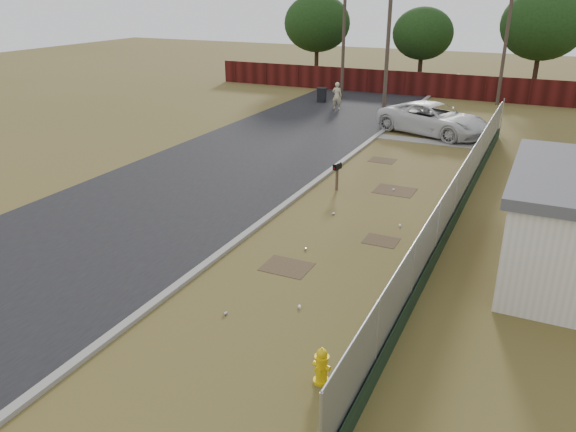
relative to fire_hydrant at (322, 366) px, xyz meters
The scene contains 12 objects.
ground 9.68m from the fire_hydrant, 102.56° to the left, with size 120.00×120.00×0.00m, color brown.
street 19.61m from the fire_hydrant, 116.86° to the left, with size 15.10×60.00×0.12m.
chainlink_fence 10.52m from the fire_hydrant, 84.44° to the left, with size 0.10×27.06×2.02m.
privacy_fence 35.38m from the fire_hydrant, 103.24° to the left, with size 30.00×0.12×1.80m, color #45100E.
utility_poles 30.95m from the fire_hydrant, 100.85° to the left, with size 12.60×8.24×9.00m.
horizon_trees 33.29m from the fire_hydrant, 92.19° to the left, with size 33.32×31.94×7.78m.
fire_hydrant is the anchor object (origin of this frame).
mailbox 12.19m from the fire_hydrant, 109.14° to the left, with size 0.25×0.50×1.15m.
pickup_truck 22.87m from the fire_hydrant, 96.11° to the left, with size 2.90×6.28×1.75m, color silver.
pedestrian 28.79m from the fire_hydrant, 110.01° to the left, with size 0.67×0.44×1.83m, color beige.
trash_bin 31.38m from the fire_hydrant, 112.06° to the left, with size 0.80×0.79×1.03m.
scattered_litter 7.01m from the fire_hydrant, 108.47° to the left, with size 2.63×11.17×0.07m.
Camera 1 is at (5.57, -18.42, 7.68)m, focal length 35.00 mm.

